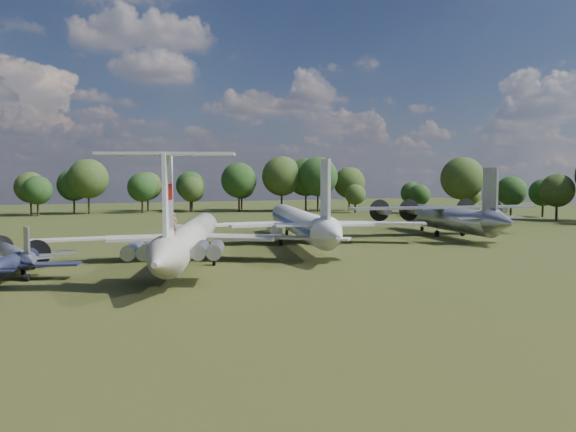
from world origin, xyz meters
name	(u,v)px	position (x,y,z in m)	size (l,w,h in m)	color
ground	(217,257)	(0.00, 0.00, 0.00)	(300.00, 300.00, 0.00)	#1F3913
il62_airliner	(191,243)	(-3.99, -3.68, 2.28)	(35.84, 46.59, 4.57)	silver
tu104_jet	(300,227)	(14.42, 7.69, 2.47)	(37.05, 49.40, 4.94)	silver
an12_transport	(447,221)	(41.39, 8.86, 2.38)	(32.42, 36.23, 4.77)	#9EA0A6
small_prop_west	(10,268)	(-21.96, -7.85, 1.22)	(12.21, 16.65, 2.44)	black
small_prop_northwest	(15,259)	(-21.91, -1.73, 1.23)	(12.29, 16.76, 2.46)	#999CA1
person_on_il62	(173,223)	(-8.32, -15.72, 5.55)	(0.71, 0.47, 1.95)	#95664C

